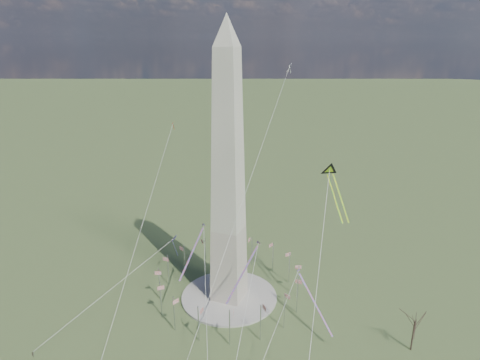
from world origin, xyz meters
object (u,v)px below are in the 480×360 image
(person_west, at_px, (33,354))
(tree_near, at_px, (415,319))
(washington_monument, at_px, (228,177))
(kite_delta_black, at_px, (331,173))

(person_west, bearing_deg, tree_near, -148.49)
(tree_near, height_order, person_west, tree_near)
(washington_monument, height_order, person_west, washington_monument)
(washington_monument, xyz_separation_m, tree_near, (64.36, -5.99, -36.57))
(washington_monument, relative_size, kite_delta_black, 5.47)
(washington_monument, distance_m, person_west, 82.45)
(washington_monument, height_order, tree_near, washington_monument)
(washington_monument, distance_m, kite_delta_black, 34.96)
(tree_near, distance_m, kite_delta_black, 52.56)
(person_west, distance_m, kite_delta_black, 110.97)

